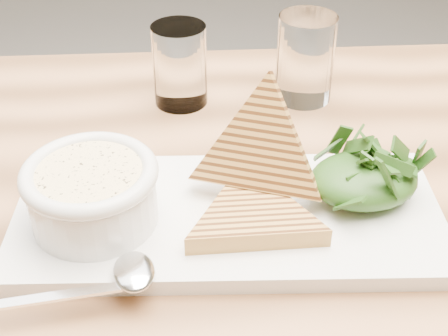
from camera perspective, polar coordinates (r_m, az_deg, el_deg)
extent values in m
cube|color=#AC7348|center=(0.59, 11.88, -8.42)|extent=(1.32, 0.97, 0.04)
cube|color=white|center=(0.58, 0.38, -4.49)|extent=(0.42, 0.24, 0.02)
cylinder|color=white|center=(0.56, -11.87, -2.86)|extent=(0.11, 0.11, 0.04)
cylinder|color=#FBDC96|center=(0.55, -12.21, -0.64)|extent=(0.09, 0.09, 0.01)
torus|color=white|center=(0.55, -12.24, -0.47)|extent=(0.12, 0.12, 0.01)
ellipsoid|color=black|center=(0.59, 12.66, -1.06)|extent=(0.10, 0.08, 0.04)
ellipsoid|color=silver|center=(0.51, -8.22, -9.36)|extent=(0.04, 0.05, 0.01)
cube|color=silver|center=(0.51, -15.93, -11.35)|extent=(0.12, 0.01, 0.00)
cylinder|color=white|center=(0.75, -4.06, 9.36)|extent=(0.06, 0.06, 0.10)
cylinder|color=white|center=(0.76, 7.44, 9.92)|extent=(0.07, 0.07, 0.11)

